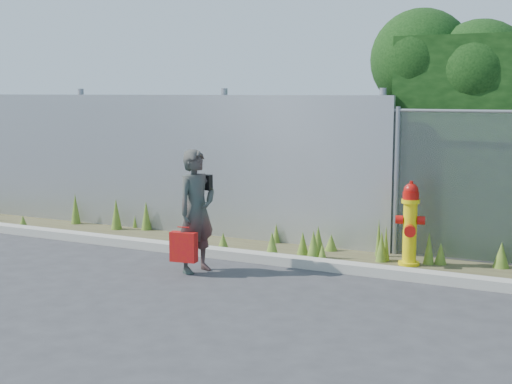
{
  "coord_description": "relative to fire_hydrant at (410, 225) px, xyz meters",
  "views": [
    {
      "loc": [
        3.65,
        -6.51,
        2.24
      ],
      "look_at": [
        -0.3,
        1.4,
        1.0
      ],
      "focal_mm": 50.0,
      "sensor_mm": 36.0,
      "label": 1
    }
  ],
  "objects": [
    {
      "name": "curb",
      "position": [
        -1.4,
        -0.64,
        -0.48
      ],
      "size": [
        16.0,
        0.22,
        0.12
      ],
      "primitive_type": "cube",
      "color": "#A4A194",
      "rests_on": "ground"
    },
    {
      "name": "red_tote_bag",
      "position": [
        -2.38,
        -1.67,
        -0.19
      ],
      "size": [
        0.34,
        0.12,
        0.44
      ],
      "rotation": [
        0.0,
        0.0,
        0.12
      ],
      "color": "#AF0A14"
    },
    {
      "name": "weed_strip",
      "position": [
        -1.03,
        -0.01,
        -0.4
      ],
      "size": [
        16.0,
        1.28,
        0.55
      ],
      "color": "#494329",
      "rests_on": "ground"
    },
    {
      "name": "corrugated_fence",
      "position": [
        -4.64,
        0.56,
        0.56
      ],
      "size": [
        8.5,
        0.21,
        2.3
      ],
      "color": "#AAACB2",
      "rests_on": "ground"
    },
    {
      "name": "ground",
      "position": [
        -1.4,
        -2.44,
        -0.54
      ],
      "size": [
        80.0,
        80.0,
        0.0
      ],
      "primitive_type": "plane",
      "color": "#343437",
      "rests_on": "ground"
    },
    {
      "name": "woman",
      "position": [
        -2.32,
        -1.45,
        0.23
      ],
      "size": [
        0.52,
        0.65,
        1.54
      ],
      "primitive_type": "imported",
      "rotation": [
        0.0,
        0.0,
        1.26
      ],
      "color": "#0F5F51",
      "rests_on": "ground"
    },
    {
      "name": "black_shoulder_bag",
      "position": [
        -2.35,
        -1.26,
        0.57
      ],
      "size": [
        0.25,
        0.11,
        0.19
      ],
      "rotation": [
        0.0,
        0.0,
        0.06
      ],
      "color": "black"
    },
    {
      "name": "fire_hydrant",
      "position": [
        0.0,
        0.0,
        0.0
      ],
      "size": [
        0.37,
        0.33,
        1.12
      ],
      "rotation": [
        0.0,
        0.0,
        0.26
      ],
      "color": "yellow",
      "rests_on": "ground"
    }
  ]
}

